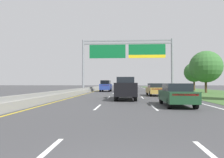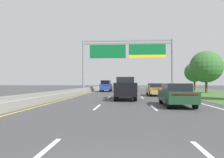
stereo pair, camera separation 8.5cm
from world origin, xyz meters
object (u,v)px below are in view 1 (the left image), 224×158
Objects in this scene: overhead_sign_gantry at (127,54)px; car_blue_left_lane_suv at (106,86)px; pickup_truck_black at (125,88)px; roadside_tree_mid at (206,67)px; car_silver_centre_lane_sedan at (126,87)px; car_darkgreen_right_lane_sedan at (176,94)px; car_gold_right_lane_sedan at (155,89)px; roadside_tree_far at (194,72)px; car_navy_centre_lane_sedan at (124,86)px.

car_blue_left_lane_suv is (-3.97, 4.65, -5.28)m from overhead_sign_gantry.
roadside_tree_mid reaches higher than pickup_truck_black.
pickup_truck_black is 25.72m from car_silver_centre_lane_sedan.
car_darkgreen_right_lane_sedan is 0.64× the size of roadside_tree_mid.
roadside_tree_far is at bearing -32.56° from car_gold_right_lane_sedan.
car_blue_left_lane_suv is at bearing -161.92° from roadside_tree_far.
pickup_truck_black is 28.31m from roadside_tree_far.
overhead_sign_gantry is at bearing -143.56° from roadside_tree_far.
roadside_tree_mid is at bearing -102.45° from car_blue_left_lane_suv.
car_silver_centre_lane_sedan is at bearing 9.26° from car_gold_right_lane_sedan.
car_silver_centre_lane_sedan is 17.94m from roadside_tree_mid.
overhead_sign_gantry is 3.39× the size of car_navy_centre_lane_sedan.
overhead_sign_gantry is 3.41× the size of car_silver_centre_lane_sedan.
car_darkgreen_right_lane_sedan and car_navy_centre_lane_sedan have the same top height.
car_darkgreen_right_lane_sedan and car_gold_right_lane_sedan have the same top height.
roadside_tree_mid is 10.18m from roadside_tree_far.
pickup_truck_black reaches higher than car_gold_right_lane_sedan.
car_darkgreen_right_lane_sedan is at bearing -80.22° from overhead_sign_gantry.
car_blue_left_lane_suv is at bearing 30.42° from car_gold_right_lane_sedan.
pickup_truck_black reaches higher than car_darkgreen_right_lane_sedan.
car_silver_centre_lane_sedan is 0.73× the size of roadside_tree_far.
car_gold_right_lane_sedan is at bearing -139.68° from roadside_tree_mid.
car_gold_right_lane_sedan is (7.43, -12.05, -0.28)m from car_blue_left_lane_suv.
car_navy_centre_lane_sedan is 23.28m from roadside_tree_mid.
roadside_tree_mid is (16.85, -4.05, 3.18)m from car_blue_left_lane_suv.
roadside_tree_far reaches higher than pickup_truck_black.
overhead_sign_gantry is 3.40× the size of car_darkgreen_right_lane_sedan.
car_blue_left_lane_suv is at bearing 11.19° from pickup_truck_black.
car_navy_centre_lane_sedan is (-3.71, 38.00, 0.00)m from car_darkgreen_right_lane_sedan.
pickup_truck_black is 18.36m from car_blue_left_lane_suv.
pickup_truck_black is 0.90× the size of roadside_tree_far.
roadside_tree_far is at bearing -97.26° from car_silver_centre_lane_sedan.
car_blue_left_lane_suv is at bearing 153.44° from car_silver_centre_lane_sedan.
overhead_sign_gantry reaches higher than car_gold_right_lane_sedan.
overhead_sign_gantry reaches higher than roadside_tree_mid.
car_navy_centre_lane_sedan is at bearing -12.28° from car_blue_left_lane_suv.
overhead_sign_gantry is 8.08m from car_blue_left_lane_suv.
roadside_tree_far is at bearing -70.87° from car_blue_left_lane_suv.
car_blue_left_lane_suv is 14.15m from car_gold_right_lane_sedan.
car_navy_centre_lane_sedan is 0.65× the size of roadside_tree_mid.
pickup_truck_black is at bearing -91.30° from overhead_sign_gantry.
overhead_sign_gantry is 13.57m from car_silver_centre_lane_sedan.
car_gold_right_lane_sedan is (3.45, -7.39, -5.56)m from overhead_sign_gantry.
car_gold_right_lane_sedan is 12.84m from roadside_tree_mid.
car_silver_centre_lane_sedan is at bearing 7.41° from car_darkgreen_right_lane_sedan.
car_silver_centre_lane_sedan is (3.76, 7.72, -0.28)m from car_blue_left_lane_suv.
car_gold_right_lane_sedan is at bearing -147.29° from car_blue_left_lane_suv.
car_gold_right_lane_sedan is 21.36m from roadside_tree_far.
overhead_sign_gantry reaches higher than pickup_truck_black.
car_gold_right_lane_sedan is at bearing -32.62° from pickup_truck_black.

